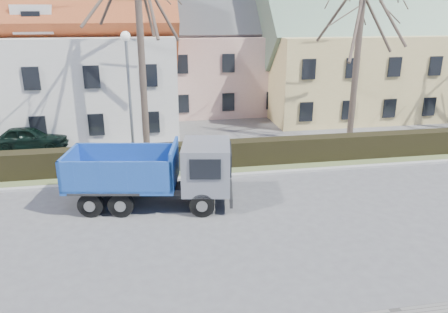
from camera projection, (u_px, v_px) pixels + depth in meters
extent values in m
plane|color=#4E4E51|center=(203.00, 223.00, 16.75)|extent=(120.00, 120.00, 0.00)
cube|color=#9B9B9A|center=(190.00, 178.00, 21.02)|extent=(80.00, 0.30, 0.12)
cube|color=#516036|center=(187.00, 167.00, 22.51)|extent=(80.00, 3.00, 0.10)
cube|color=black|center=(187.00, 157.00, 22.13)|extent=(60.00, 0.90, 1.30)
imported|color=black|center=(30.00, 138.00, 25.21)|extent=(4.42, 2.29, 1.44)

